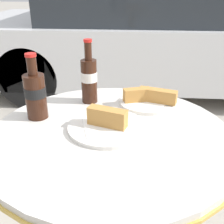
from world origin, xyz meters
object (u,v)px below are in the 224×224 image
object	(u,v)px
cola_bottle_left	(89,78)
parked_car	(155,36)
cola_bottle_right	(35,94)
lunch_plate_near	(148,99)
lunch_plate_far	(107,125)
bistro_table	(111,172)

from	to	relation	value
cola_bottle_left	parked_car	size ratio (longest dim) A/B	0.06
cola_bottle_left	cola_bottle_right	distance (m)	0.22
cola_bottle_left	lunch_plate_near	bearing A→B (deg)	-2.18
lunch_plate_far	parked_car	distance (m)	2.64
bistro_table	lunch_plate_far	bearing A→B (deg)	128.57
cola_bottle_right	lunch_plate_near	bearing A→B (deg)	20.14
lunch_plate_far	parked_car	bearing A→B (deg)	83.15
bistro_table	lunch_plate_near	distance (m)	0.31
lunch_plate_near	lunch_plate_far	xyz separation A→B (m)	(-0.14, -0.21, -0.00)
bistro_table	lunch_plate_far	world-z (taller)	lunch_plate_far
lunch_plate_near	cola_bottle_right	bearing A→B (deg)	-159.86
bistro_table	cola_bottle_left	bearing A→B (deg)	114.01
bistro_table	cola_bottle_left	size ratio (longest dim) A/B	3.25
lunch_plate_near	bistro_table	bearing A→B (deg)	-118.75
cola_bottle_right	lunch_plate_far	bearing A→B (deg)	-14.65
cola_bottle_left	lunch_plate_near	size ratio (longest dim) A/B	1.11
cola_bottle_left	parked_car	distance (m)	2.44
bistro_table	cola_bottle_right	xyz separation A→B (m)	(-0.26, 0.08, 0.25)
cola_bottle_right	lunch_plate_far	size ratio (longest dim) A/B	0.88
cola_bottle_right	lunch_plate_near	size ratio (longest dim) A/B	1.03
bistro_table	lunch_plate_far	distance (m)	0.18
bistro_table	lunch_plate_near	xyz separation A→B (m)	(0.12, 0.22, 0.18)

